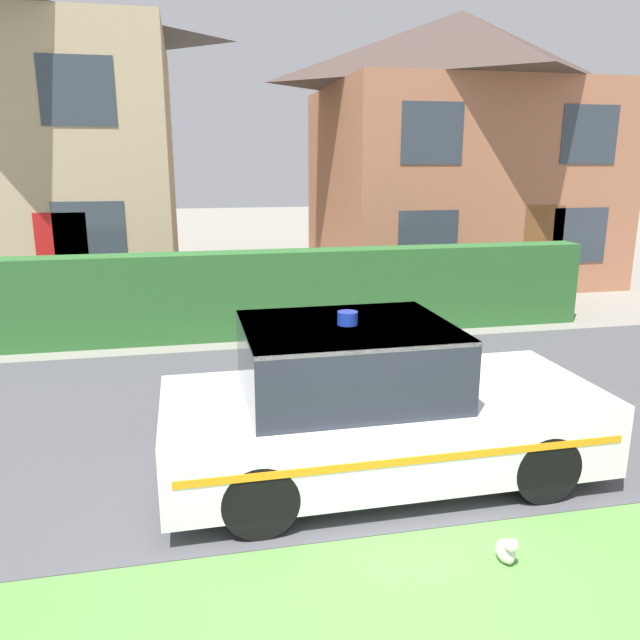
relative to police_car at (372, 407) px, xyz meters
The scene contains 9 objects.
ground_plane 2.24m from the police_car, 99.76° to the right, with size 80.00×80.00×0.00m, color gray.
road_strip 1.99m from the police_car, 101.14° to the left, with size 28.00×5.67×0.01m, color #4C4C51.
lawn_verge 2.04m from the police_car, 100.83° to the right, with size 28.00×1.69×0.01m, color #568C42.
garden_hedge 5.42m from the police_car, 88.92° to the left, with size 11.15×0.58×1.55m, color #2D662D.
police_car is the anchor object (origin of this frame).
cat 1.82m from the police_car, 67.49° to the right, with size 0.18×0.29×0.27m.
house_left 12.91m from the police_car, 116.83° to the left, with size 7.56×6.92×8.26m.
house_right 12.28m from the police_car, 63.00° to the left, with size 7.22×6.37×6.81m.
wheelie_bin 6.74m from the police_car, 59.42° to the left, with size 0.78×0.75×1.07m.
Camera 1 is at (-1.32, -3.42, 3.09)m, focal length 35.00 mm.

